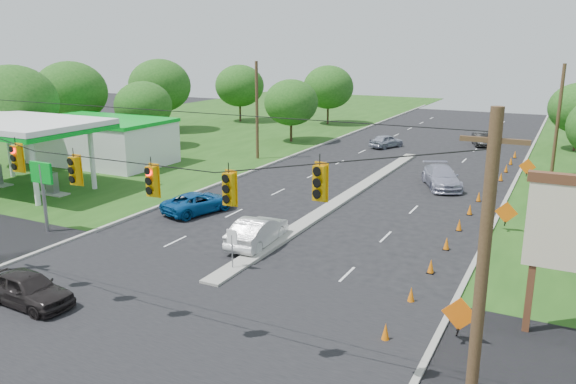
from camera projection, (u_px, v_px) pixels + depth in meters
The scene contains 39 objects.
ground at pixel (148, 325), 21.45m from camera, with size 160.00×160.00×0.00m, color black.
grass_left at pixel (40, 161), 51.87m from camera, with size 40.00×160.00×0.06m, color #1E4714.
cross_street at pixel (148, 325), 21.45m from camera, with size 160.00×14.00×0.02m, color black.
curb_left at pixel (280, 161), 51.74m from camera, with size 0.25×110.00×0.16m, color gray.
curb_right at pixel (514, 185), 42.87m from camera, with size 0.25×110.00×0.16m, color gray.
median at pixel (347, 197), 39.55m from camera, with size 1.00×34.00×0.18m, color gray.
median_sign at pixel (232, 242), 26.25m from camera, with size 0.55×0.06×2.05m.
signal_span at pixel (119, 207), 19.35m from camera, with size 25.60×0.32×9.00m.
utility_pole_far_left at pixel (257, 111), 51.66m from camera, with size 0.28×0.28×9.00m, color #422D1C.
utility_pole_far_right at pixel (558, 121), 44.98m from camera, with size 0.28×0.28×9.00m, color #422D1C.
gas_station at pixel (90, 138), 48.63m from camera, with size 18.40×19.70×5.20m.
cone_0 at pixel (386, 332), 20.25m from camera, with size 0.32×0.32×0.70m, color orange.
cone_1 at pixel (411, 295), 23.26m from camera, with size 0.32×0.32×0.70m, color orange.
cone_2 at pixel (431, 266), 26.28m from camera, with size 0.32×0.32×0.70m, color orange.
cone_3 at pixel (447, 243), 29.29m from camera, with size 0.32×0.32×0.70m, color orange.
cone_4 at pixel (459, 225), 32.31m from camera, with size 0.32×0.32×0.70m, color orange.
cone_5 at pixel (470, 209), 35.33m from camera, with size 0.32×0.32×0.70m, color orange.
cone_6 at pixel (479, 197), 38.34m from camera, with size 0.32×0.32×0.70m, color orange.
cone_7 at pixel (495, 186), 41.10m from camera, with size 0.32×0.32×0.70m, color orange.
cone_8 at pixel (501, 177), 44.11m from camera, with size 0.32×0.32×0.70m, color orange.
cone_9 at pixel (506, 168), 47.13m from camera, with size 0.32×0.32×0.70m, color orange.
cone_10 at pixel (511, 161), 50.15m from camera, with size 0.32×0.32×0.70m, color orange.
cone_11 at pixel (515, 154), 53.16m from camera, with size 0.32×0.32×0.70m, color orange.
work_sign_0 at pixel (459, 316), 19.88m from camera, with size 1.27×0.58×1.37m.
work_sign_1 at pixel (506, 213), 31.95m from camera, with size 1.27×0.58×1.37m.
work_sign_2 at pixel (527, 167), 44.01m from camera, with size 1.27×0.58×1.37m.
tree_1 at pixel (13, 102), 48.73m from camera, with size 7.56×7.56×8.82m.
tree_2 at pixel (143, 106), 57.63m from camera, with size 5.88×5.88×6.86m.
tree_3 at pixel (160, 86), 68.57m from camera, with size 7.56×7.56×8.82m.
tree_4 at pixel (240, 86), 77.31m from camera, with size 6.72×6.72×7.84m.
tree_5 at pixel (291, 102), 60.98m from camera, with size 5.88×5.88×6.86m.
tree_6 at pixel (328, 87), 74.62m from camera, with size 6.72×6.72×7.84m.
tree_14 at pixel (71, 92), 59.10m from camera, with size 7.56×7.56×8.82m.
black_sedan at pixel (28, 289), 22.95m from camera, with size 1.72×4.27×1.46m, color black.
white_sedan at pixel (257, 231), 29.91m from camera, with size 1.63×4.67×1.54m, color silver.
blue_pickup at pixel (198, 202), 35.76m from camera, with size 2.21×4.80×1.33m, color #0E4C90.
silver_car_far at pixel (441, 177), 42.06m from camera, with size 2.22×5.47×1.59m, color #9091A9.
silver_car_oncoming at pixel (386, 141), 58.51m from camera, with size 1.63×4.04×1.38m, color #8B90A2.
dark_car_receding at pixel (481, 139), 59.70m from camera, with size 1.41×4.05×1.33m, color black.
Camera 1 is at (13.60, -14.91, 10.38)m, focal length 35.00 mm.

